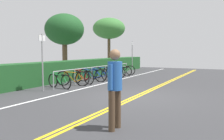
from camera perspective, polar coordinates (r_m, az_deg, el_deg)
ground_plane at (r=9.51m, az=5.58°, el=-6.27°), size 32.52×11.23×0.05m
centre_line_yellow_inner at (r=9.48m, az=6.04°, el=-6.14°), size 29.27×0.10×0.00m
centre_line_yellow_outer at (r=9.53m, az=5.14°, el=-6.07°), size 29.27×0.10×0.00m
bike_lane_stripe_white at (r=10.90m, az=-8.96°, el=-4.78°), size 29.27×0.12×0.00m
bike_rack at (r=14.79m, az=-3.02°, el=0.14°), size 8.27×0.05×0.82m
bicycle_0 at (r=11.81m, az=-12.01°, el=-2.47°), size 0.53×1.64×0.72m
bicycle_1 at (r=12.52m, az=-9.05°, el=-1.91°), size 0.57×1.73×0.77m
bicycle_2 at (r=13.26m, az=-6.74°, el=-1.59°), size 0.55×1.64×0.74m
bicycle_3 at (r=14.08m, az=-4.64°, el=-1.20°), size 0.47×1.79×0.76m
bicycle_4 at (r=14.88m, az=-2.92°, el=-0.97°), size 0.46×1.68×0.71m
bicycle_5 at (r=15.63m, az=-1.86°, el=-0.58°), size 0.46×1.74×0.78m
bicycle_6 at (r=16.31m, az=0.48°, el=-0.50°), size 0.46×1.67×0.71m
bicycle_7 at (r=17.12m, az=1.73°, el=-0.27°), size 0.56×1.71×0.70m
bicycle_8 at (r=18.05m, az=2.57°, el=0.00°), size 0.63×1.72×0.72m
pedestrian at (r=5.42m, az=0.66°, el=-3.08°), size 0.49×0.32×1.78m
sign_post_near at (r=11.01m, az=-15.75°, el=2.87°), size 0.36×0.06×2.46m
sign_post_far at (r=19.41m, az=4.68°, el=3.68°), size 0.36×0.10×2.47m
hedge_backdrop at (r=16.97m, az=-5.57°, el=0.49°), size 17.22×1.14×1.14m
tree_mid at (r=17.79m, az=-10.89°, el=9.07°), size 2.73×2.73×4.31m
tree_far_right at (r=22.86m, az=-0.71°, el=9.49°), size 2.94×2.94×4.72m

